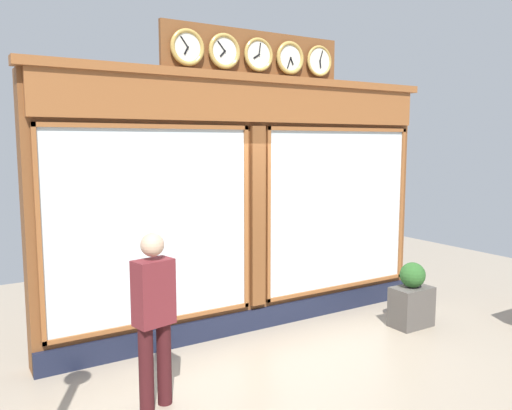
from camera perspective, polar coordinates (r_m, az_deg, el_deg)
The scene contains 4 objects.
shop_facade at distance 6.90m, azimuth -0.55°, elevation 0.38°, with size 5.75×0.42×3.93m.
pedestrian at distance 5.03m, azimuth -11.21°, elevation -11.62°, with size 0.40×0.29×1.69m.
planter_box at distance 7.52m, azimuth 16.79°, elevation -10.71°, with size 0.56×0.36×0.55m, color #4C4742.
planter_shrub at distance 7.40m, azimuth 16.91°, elevation -7.41°, with size 0.35×0.35×0.35m, color #285623.
Camera 1 is at (3.54, 5.74, 2.52)m, focal length 36.20 mm.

